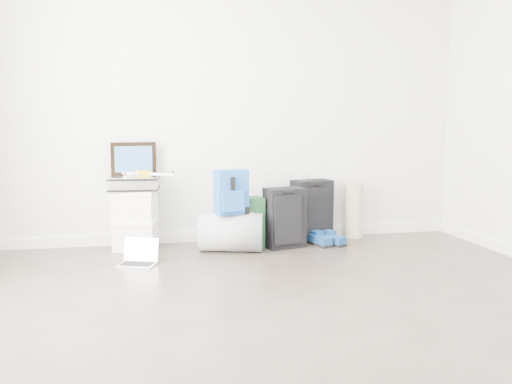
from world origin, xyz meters
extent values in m
plane|color=#332B25|center=(0.00, 0.00, 0.00)|extent=(5.00, 5.00, 0.00)
cube|color=silver|center=(0.00, 2.50, 1.35)|extent=(4.50, 0.02, 2.70)
cube|color=white|center=(0.00, 2.49, 0.05)|extent=(4.50, 0.02, 0.10)
cube|color=white|center=(-0.98, 2.28, 0.12)|extent=(0.42, 0.37, 0.24)
cube|color=white|center=(-0.98, 2.28, 0.26)|extent=(0.45, 0.39, 0.04)
cube|color=white|center=(-0.98, 2.28, 0.39)|extent=(0.42, 0.37, 0.24)
cube|color=white|center=(-0.98, 2.28, 0.53)|extent=(0.45, 0.39, 0.04)
cube|color=#B2B2B7|center=(-0.98, 2.28, 0.61)|extent=(0.46, 0.36, 0.13)
cube|color=black|center=(-0.98, 2.38, 0.83)|extent=(0.41, 0.09, 0.31)
cube|color=#264B98|center=(-0.98, 2.36, 0.83)|extent=(0.34, 0.06, 0.24)
cube|color=yellow|center=(-0.90, 2.26, 0.70)|extent=(0.14, 0.14, 0.06)
cube|color=white|center=(-0.82, 2.39, 0.70)|extent=(0.17, 0.28, 0.02)
cube|color=white|center=(-1.03, 2.33, 0.70)|extent=(0.28, 0.17, 0.02)
cube|color=white|center=(-0.97, 2.12, 0.70)|extent=(0.17, 0.28, 0.02)
cube|color=white|center=(-0.76, 2.18, 0.70)|extent=(0.28, 0.17, 0.02)
cylinder|color=#96999E|center=(-0.13, 2.03, 0.18)|extent=(0.64, 0.49, 0.35)
cube|color=#1950A7|center=(-0.13, 2.01, 0.55)|extent=(0.31, 0.23, 0.39)
cube|color=#1950A7|center=(-0.13, 1.92, 0.48)|extent=(0.21, 0.10, 0.19)
cube|color=black|center=(0.39, 2.09, 0.28)|extent=(0.40, 0.29, 0.56)
cube|color=black|center=(0.39, 1.97, 0.28)|extent=(0.27, 0.09, 0.45)
cube|color=black|center=(0.39, 1.97, 0.54)|extent=(0.11, 0.05, 0.02)
cube|color=#133522|center=(0.01, 2.10, 0.24)|extent=(0.36, 0.25, 0.48)
cube|color=#133522|center=(0.01, 1.99, 0.16)|extent=(0.26, 0.10, 0.23)
cube|color=black|center=(0.73, 2.36, 0.30)|extent=(0.42, 0.30, 0.60)
cube|color=black|center=(0.73, 2.23, 0.30)|extent=(0.28, 0.10, 0.48)
cube|color=black|center=(0.73, 2.24, 0.58)|extent=(0.13, 0.06, 0.03)
cube|color=black|center=(0.74, 2.08, 0.01)|extent=(0.19, 0.30, 0.03)
cube|color=#184E92|center=(0.74, 2.08, 0.06)|extent=(0.18, 0.29, 0.07)
cube|color=black|center=(0.86, 2.08, 0.01)|extent=(0.22, 0.30, 0.03)
cube|color=#184E92|center=(0.86, 2.08, 0.06)|extent=(0.22, 0.28, 0.07)
cylinder|color=tan|center=(1.19, 2.37, 0.28)|extent=(0.18, 0.18, 0.56)
cube|color=silver|center=(-0.96, 1.69, 0.01)|extent=(0.35, 0.30, 0.01)
cube|color=black|center=(-0.96, 1.69, 0.01)|extent=(0.29, 0.22, 0.00)
cube|color=black|center=(-0.93, 1.79, 0.11)|extent=(0.28, 0.11, 0.20)
camera|label=1|loc=(-0.88, -2.73, 1.17)|focal=38.00mm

